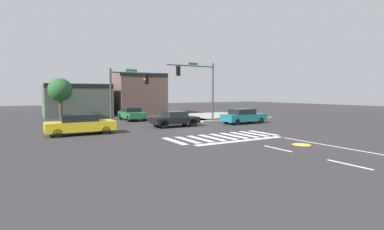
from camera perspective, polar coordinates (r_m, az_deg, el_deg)
The scene contains 13 objects.
ground_plane at distance 23.80m, azimuth -0.24°, elevation -2.90°, with size 120.00×120.00×0.00m, color #302D30.
crosswalk_near at distance 20.05m, azimuth 6.15°, elevation -4.28°, with size 7.94×3.03×0.01m.
lane_markings at distance 15.64m, azimuth 26.21°, elevation -7.16°, with size 6.80×20.25×0.01m.
bike_detector_marking at distance 18.03m, azimuth 20.92°, elevation -5.52°, with size 1.06×1.06×0.01m.
curb_corner_northeast at distance 36.21m, azimuth 4.06°, elevation -0.31°, with size 10.00×10.60×0.15m.
storefront_row at distance 40.93m, azimuth -16.07°, elevation 3.48°, with size 15.46×6.91×5.76m.
traffic_signal_northwest at distance 27.64m, azimuth -12.61°, elevation 5.63°, with size 4.48×0.32×5.28m.
traffic_signal_northeast at distance 29.97m, azimuth 1.24°, elevation 6.86°, with size 5.49×0.32×6.20m.
car_teal at distance 28.88m, azimuth 10.14°, elevation -0.22°, with size 4.43×1.90×1.46m.
car_yellow at distance 22.37m, azimuth -21.29°, elevation -1.72°, with size 4.75×1.86×1.47m.
car_black at distance 25.76m, azimuth -3.41°, elevation -0.77°, with size 4.16×1.85×1.39m.
car_green at distance 32.57m, azimuth -11.88°, elevation 0.27°, with size 1.94×4.42×1.40m.
roadside_tree at distance 34.66m, azimuth -24.72°, elevation 4.53°, with size 2.53×2.53×4.67m.
Camera 1 is at (-11.68, -20.51, 3.00)m, focal length 26.85 mm.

